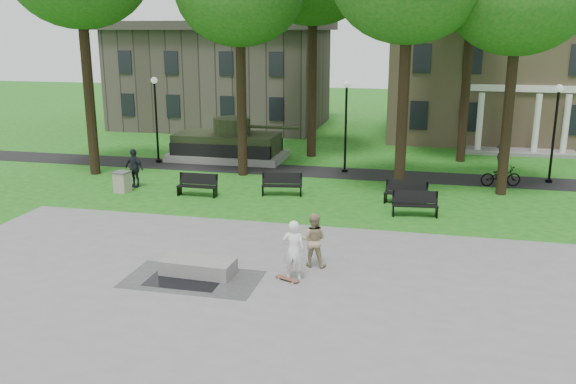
# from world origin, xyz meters

# --- Properties ---
(ground) EXTENTS (120.00, 120.00, 0.00)m
(ground) POSITION_xyz_m (0.00, 0.00, 0.00)
(ground) COLOR #185714
(ground) RESTS_ON ground
(plaza) EXTENTS (22.00, 16.00, 0.02)m
(plaza) POSITION_xyz_m (0.00, -5.00, 0.01)
(plaza) COLOR gray
(plaza) RESTS_ON ground
(footpath) EXTENTS (44.00, 2.60, 0.01)m
(footpath) POSITION_xyz_m (0.00, 12.00, 0.01)
(footpath) COLOR black
(footpath) RESTS_ON ground
(building_right) EXTENTS (17.00, 12.00, 8.60)m
(building_right) POSITION_xyz_m (10.00, 26.00, 4.34)
(building_right) COLOR #9E8460
(building_right) RESTS_ON ground
(building_left) EXTENTS (15.00, 10.00, 7.20)m
(building_left) POSITION_xyz_m (-11.00, 26.50, 3.60)
(building_left) COLOR #4C443D
(building_left) RESTS_ON ground
(lamp_left) EXTENTS (0.36, 0.36, 4.73)m
(lamp_left) POSITION_xyz_m (-10.00, 12.30, 2.79)
(lamp_left) COLOR black
(lamp_left) RESTS_ON ground
(lamp_mid) EXTENTS (0.36, 0.36, 4.73)m
(lamp_mid) POSITION_xyz_m (0.50, 12.30, 2.79)
(lamp_mid) COLOR black
(lamp_mid) RESTS_ON ground
(lamp_right) EXTENTS (0.36, 0.36, 4.73)m
(lamp_right) POSITION_xyz_m (10.50, 12.30, 2.79)
(lamp_right) COLOR black
(lamp_right) RESTS_ON ground
(tank_monument) EXTENTS (7.45, 3.40, 2.40)m
(tank_monument) POSITION_xyz_m (-6.46, 14.00, 0.86)
(tank_monument) COLOR gray
(tank_monument) RESTS_ON ground
(puddle) EXTENTS (2.20, 1.20, 0.00)m
(puddle) POSITION_xyz_m (-2.11, -3.08, 0.02)
(puddle) COLOR black
(puddle) RESTS_ON plaza
(concrete_block) EXTENTS (2.24, 1.10, 0.45)m
(concrete_block) POSITION_xyz_m (-1.90, -2.42, 0.24)
(concrete_block) COLOR gray
(concrete_block) RESTS_ON plaza
(skateboard) EXTENTS (0.79, 0.50, 0.07)m
(skateboard) POSITION_xyz_m (0.85, -2.33, 0.06)
(skateboard) COLOR brown
(skateboard) RESTS_ON plaza
(skateboarder) EXTENTS (0.68, 0.46, 1.84)m
(skateboarder) POSITION_xyz_m (1.01, -2.21, 0.94)
(skateboarder) COLOR white
(skateboarder) RESTS_ON plaza
(friend_watching) EXTENTS (0.85, 0.66, 1.72)m
(friend_watching) POSITION_xyz_m (1.38, -1.01, 0.88)
(friend_watching) COLOR tan
(friend_watching) RESTS_ON plaza
(pedestrian_walker) EXTENTS (1.16, 0.78, 1.83)m
(pedestrian_walker) POSITION_xyz_m (-8.72, 6.93, 0.92)
(pedestrian_walker) COLOR black
(pedestrian_walker) RESTS_ON ground
(cyclist) EXTENTS (1.98, 1.18, 2.10)m
(cyclist) POSITION_xyz_m (8.11, 11.03, 0.86)
(cyclist) COLOR black
(cyclist) RESTS_ON ground
(park_bench_0) EXTENTS (1.80, 0.52, 1.00)m
(park_bench_0) POSITION_xyz_m (-5.24, 6.13, 0.52)
(park_bench_0) COLOR black
(park_bench_0) RESTS_ON ground
(park_bench_1) EXTENTS (1.85, 0.82, 1.00)m
(park_bench_1) POSITION_xyz_m (-1.59, 7.09, 0.52)
(park_bench_1) COLOR black
(park_bench_1) RESTS_ON ground
(park_bench_2) EXTENTS (1.85, 0.78, 1.00)m
(park_bench_2) POSITION_xyz_m (3.87, 6.89, 0.52)
(park_bench_2) COLOR black
(park_bench_2) RESTS_ON ground
(park_bench_3) EXTENTS (1.84, 0.72, 1.00)m
(park_bench_3) POSITION_xyz_m (4.31, 5.22, 0.52)
(park_bench_3) COLOR black
(park_bench_3) RESTS_ON ground
(trash_bin) EXTENTS (0.74, 0.74, 0.96)m
(trash_bin) POSITION_xyz_m (-8.84, 5.95, 0.49)
(trash_bin) COLOR #A9A08B
(trash_bin) RESTS_ON ground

